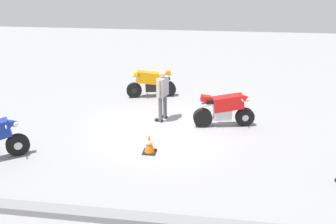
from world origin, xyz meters
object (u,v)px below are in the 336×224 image
at_px(motorcycle_orange_sportbike, 151,82).
at_px(person_in_gray_shirt, 163,92).
at_px(traffic_cone, 149,144).
at_px(motorcycle_red_sportbike, 225,109).

height_order(motorcycle_orange_sportbike, person_in_gray_shirt, person_in_gray_shirt).
height_order(person_in_gray_shirt, traffic_cone, person_in_gray_shirt).
height_order(motorcycle_red_sportbike, traffic_cone, motorcycle_red_sportbike).
bearing_deg(person_in_gray_shirt, traffic_cone, 107.12).
xyz_separation_m(person_in_gray_shirt, traffic_cone, (0.02, 2.25, -0.74)).
bearing_deg(motorcycle_orange_sportbike, traffic_cone, 84.94).
height_order(motorcycle_red_sportbike, person_in_gray_shirt, person_in_gray_shirt).
relative_size(person_in_gray_shirt, traffic_cone, 3.26).
bearing_deg(traffic_cone, person_in_gray_shirt, -90.53).
relative_size(motorcycle_red_sportbike, traffic_cone, 3.68).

